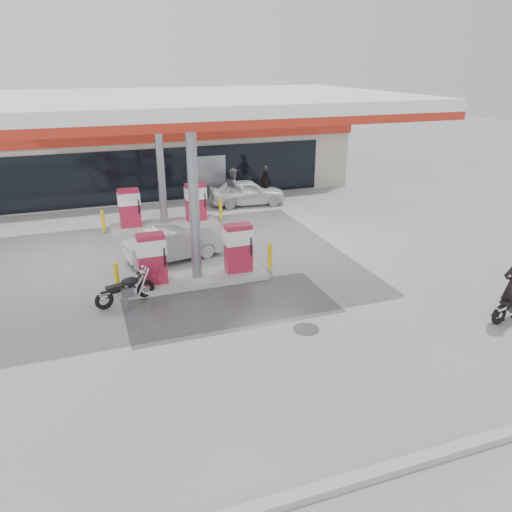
{
  "coord_description": "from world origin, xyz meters",
  "views": [
    {
      "loc": [
        -3.18,
        -12.5,
        6.69
      ],
      "look_at": [
        1.51,
        0.6,
        1.2
      ],
      "focal_mm": 35.0,
      "sensor_mm": 36.0,
      "label": 1
    }
  ],
  "objects_px": {
    "hatchback_silver": "(174,244)",
    "pump_island_near": "(197,261)",
    "parked_motorcycle": "(126,290)",
    "sedan_white": "(247,192)",
    "biker_walking": "(265,185)",
    "pump_island_far": "(164,211)",
    "attendant": "(233,188)"
  },
  "relations": [
    {
      "from": "hatchback_silver",
      "to": "pump_island_near",
      "type": "bearing_deg",
      "value": 176.07
    },
    {
      "from": "hatchback_silver",
      "to": "parked_motorcycle",
      "type": "bearing_deg",
      "value": 134.39
    },
    {
      "from": "parked_motorcycle",
      "to": "hatchback_silver",
      "type": "relative_size",
      "value": 0.51
    },
    {
      "from": "sedan_white",
      "to": "biker_walking",
      "type": "distance_m",
      "value": 1.0
    },
    {
      "from": "pump_island_far",
      "to": "parked_motorcycle",
      "type": "height_order",
      "value": "pump_island_far"
    },
    {
      "from": "attendant",
      "to": "hatchback_silver",
      "type": "xyz_separation_m",
      "value": [
        -4.02,
        -5.8,
        -0.37
      ]
    },
    {
      "from": "pump_island_far",
      "to": "attendant",
      "type": "xyz_separation_m",
      "value": [
        3.73,
        2.0,
        0.24
      ]
    },
    {
      "from": "parked_motorcycle",
      "to": "biker_walking",
      "type": "distance_m",
      "value": 11.93
    },
    {
      "from": "hatchback_silver",
      "to": "pump_island_far",
      "type": "bearing_deg",
      "value": -15.89
    },
    {
      "from": "pump_island_near",
      "to": "parked_motorcycle",
      "type": "xyz_separation_m",
      "value": [
        -2.31,
        -0.78,
        -0.29
      ]
    },
    {
      "from": "parked_motorcycle",
      "to": "biker_walking",
      "type": "relative_size",
      "value": 1.03
    },
    {
      "from": "pump_island_far",
      "to": "biker_walking",
      "type": "height_order",
      "value": "pump_island_far"
    },
    {
      "from": "biker_walking",
      "to": "parked_motorcycle",
      "type": "bearing_deg",
      "value": -171.52
    },
    {
      "from": "pump_island_far",
      "to": "pump_island_near",
      "type": "bearing_deg",
      "value": -90.0
    },
    {
      "from": "pump_island_far",
      "to": "hatchback_silver",
      "type": "bearing_deg",
      "value": -94.4
    },
    {
      "from": "attendant",
      "to": "biker_walking",
      "type": "distance_m",
      "value": 1.76
    },
    {
      "from": "parked_motorcycle",
      "to": "hatchback_silver",
      "type": "bearing_deg",
      "value": 38.53
    },
    {
      "from": "parked_motorcycle",
      "to": "attendant",
      "type": "xyz_separation_m",
      "value": [
        6.04,
        8.78,
        0.53
      ]
    },
    {
      "from": "parked_motorcycle",
      "to": "hatchback_silver",
      "type": "distance_m",
      "value": 3.61
    },
    {
      "from": "pump_island_far",
      "to": "hatchback_silver",
      "type": "xyz_separation_m",
      "value": [
        -0.29,
        -3.8,
        -0.13
      ]
    },
    {
      "from": "hatchback_silver",
      "to": "biker_walking",
      "type": "bearing_deg",
      "value": -55.07
    },
    {
      "from": "pump_island_near",
      "to": "attendant",
      "type": "distance_m",
      "value": 8.83
    },
    {
      "from": "attendant",
      "to": "hatchback_silver",
      "type": "relative_size",
      "value": 0.54
    },
    {
      "from": "pump_island_near",
      "to": "biker_walking",
      "type": "distance_m",
      "value": 9.9
    },
    {
      "from": "pump_island_far",
      "to": "parked_motorcycle",
      "type": "relative_size",
      "value": 2.86
    },
    {
      "from": "pump_island_near",
      "to": "biker_walking",
      "type": "xyz_separation_m",
      "value": [
        5.46,
        8.25,
        0.16
      ]
    },
    {
      "from": "sedan_white",
      "to": "pump_island_far",
      "type": "bearing_deg",
      "value": 122.69
    },
    {
      "from": "parked_motorcycle",
      "to": "sedan_white",
      "type": "bearing_deg",
      "value": 35.5
    },
    {
      "from": "pump_island_far",
      "to": "sedan_white",
      "type": "xyz_separation_m",
      "value": [
        4.49,
        2.2,
        -0.08
      ]
    },
    {
      "from": "pump_island_far",
      "to": "attendant",
      "type": "height_order",
      "value": "attendant"
    },
    {
      "from": "pump_island_near",
      "to": "sedan_white",
      "type": "bearing_deg",
      "value": 61.29
    },
    {
      "from": "hatchback_silver",
      "to": "biker_walking",
      "type": "distance_m",
      "value": 8.36
    }
  ]
}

